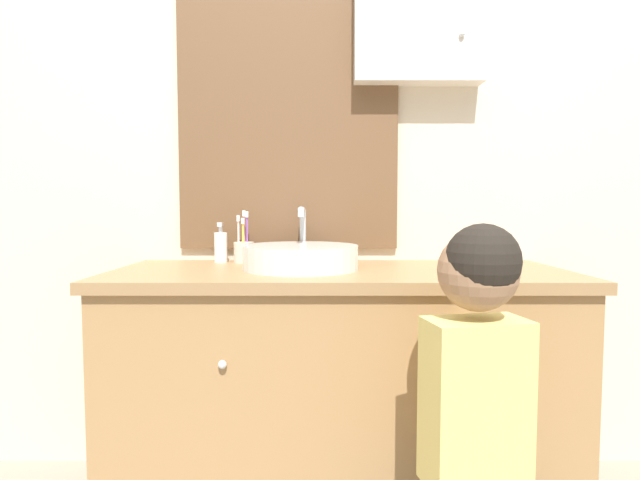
# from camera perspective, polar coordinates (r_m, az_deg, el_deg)

# --- Properties ---
(wall_back) EXTENTS (3.20, 0.18, 2.50)m
(wall_back) POSITION_cam_1_polar(r_m,az_deg,el_deg) (1.97, 1.95, 11.96)
(wall_back) COLOR beige
(wall_back) RESTS_ON ground_plane
(vanity_counter) EXTENTS (1.48, 0.59, 0.81)m
(vanity_counter) POSITION_cam_1_polar(r_m,az_deg,el_deg) (1.74, 2.06, -16.60)
(vanity_counter) COLOR #A37A4C
(vanity_counter) RESTS_ON ground_plane
(sink_basin) EXTENTS (0.38, 0.43, 0.21)m
(sink_basin) POSITION_cam_1_polar(r_m,az_deg,el_deg) (1.65, -2.33, -1.83)
(sink_basin) COLOR silver
(sink_basin) RESTS_ON vanity_counter
(toothbrush_holder) EXTENTS (0.07, 0.07, 0.19)m
(toothbrush_holder) POSITION_cam_1_polar(r_m,az_deg,el_deg) (1.86, -8.85, -1.16)
(toothbrush_holder) COLOR beige
(toothbrush_holder) RESTS_ON vanity_counter
(soap_dispenser) EXTENTS (0.05, 0.05, 0.15)m
(soap_dispenser) POSITION_cam_1_polar(r_m,az_deg,el_deg) (1.88, -11.43, -0.75)
(soap_dispenser) COLOR white
(soap_dispenser) RESTS_ON vanity_counter
(child_figure) EXTENTS (0.25, 0.49, 0.97)m
(child_figure) POSITION_cam_1_polar(r_m,az_deg,el_deg) (1.25, 17.22, -16.46)
(child_figure) COLOR slate
(child_figure) RESTS_ON ground_plane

